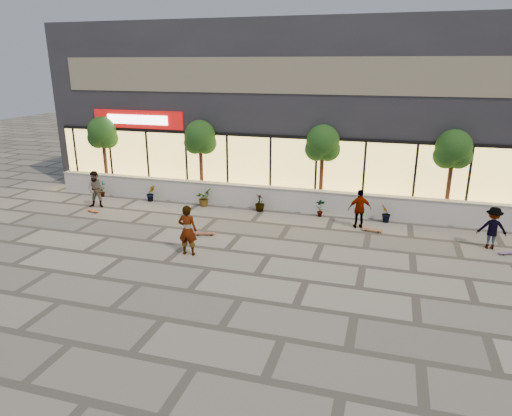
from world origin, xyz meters
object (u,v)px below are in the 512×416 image
(tree_east, at_px, (453,152))
(skater_center, at_px, (188,230))
(skater_left, at_px, (96,189))
(skateboard_right_far, at_px, (508,253))
(tree_mideast, at_px, (323,145))
(skateboard_right_near, at_px, (372,230))
(skateboard_left, at_px, (93,211))
(skater_right_near, at_px, (360,209))
(tree_midwest, at_px, (200,139))
(skater_right_far, at_px, (492,228))
(skateboard_center, at_px, (205,233))
(tree_west, at_px, (103,134))

(tree_east, bearing_deg, skater_center, -143.43)
(skater_left, xyz_separation_m, skateboard_right_far, (17.43, -0.71, -0.80))
(tree_mideast, distance_m, skateboard_right_near, 4.63)
(tree_mideast, distance_m, skateboard_left, 10.92)
(skater_right_near, bearing_deg, skateboard_left, -10.17)
(tree_midwest, bearing_deg, tree_mideast, 0.00)
(skater_right_far, xyz_separation_m, skateboard_left, (-16.67, -0.50, -0.72))
(skater_right_far, distance_m, skateboard_right_near, 4.34)
(tree_mideast, xyz_separation_m, skater_right_near, (1.96, -2.24, -2.17))
(tree_mideast, bearing_deg, tree_midwest, 180.00)
(skateboard_right_near, relative_size, skateboard_right_far, 1.18)
(skater_right_far, bearing_deg, tree_east, -67.80)
(skateboard_center, distance_m, skateboard_right_near, 6.77)
(skater_center, relative_size, skateboard_center, 2.12)
(tree_west, distance_m, skateboard_right_near, 14.56)
(skateboard_left, height_order, skateboard_right_near, skateboard_right_near)
(skater_right_near, relative_size, skateboard_right_far, 2.30)
(tree_west, relative_size, skater_right_far, 2.48)
(tree_mideast, xyz_separation_m, skater_center, (-3.66, -6.79, -2.07))
(skater_left, height_order, skateboard_right_near, skater_left)
(skater_left, bearing_deg, skateboard_right_near, -14.63)
(tree_west, xyz_separation_m, tree_midwest, (5.50, 0.00, 0.00))
(tree_mideast, bearing_deg, skater_right_near, -48.78)
(skater_left, relative_size, skateboard_right_far, 2.46)
(skater_center, relative_size, skateboard_right_far, 2.59)
(skateboard_left, bearing_deg, skater_right_near, 23.92)
(tree_midwest, relative_size, tree_east, 1.00)
(tree_west, bearing_deg, skater_right_far, -9.65)
(skater_left, relative_size, skateboard_center, 2.01)
(skateboard_right_far, bearing_deg, skater_right_far, 113.03)
(skater_center, distance_m, skater_right_far, 11.07)
(skater_right_far, distance_m, skateboard_left, 16.69)
(skateboard_right_near, height_order, skateboard_right_far, skateboard_right_near)
(skater_right_far, bearing_deg, skater_left, -0.97)
(tree_west, height_order, skater_right_far, tree_west)
(tree_west, height_order, skateboard_left, tree_west)
(skater_left, height_order, skater_right_near, skater_left)
(tree_west, distance_m, skater_left, 3.81)
(skater_center, xyz_separation_m, skater_right_far, (10.43, 3.69, -0.13))
(skater_center, relative_size, skater_left, 1.05)
(skateboard_center, bearing_deg, skater_center, -101.46)
(skater_center, bearing_deg, skater_right_far, -164.98)
(tree_west, distance_m, skateboard_left, 4.91)
(skateboard_left, xyz_separation_m, skateboard_right_far, (17.19, 0.04, -0.00))
(skater_right_near, relative_size, skateboard_right_near, 1.94)
(tree_west, relative_size, skateboard_center, 4.52)
(tree_midwest, bearing_deg, skateboard_left, -137.12)
(tree_east, relative_size, skateboard_left, 5.41)
(skater_left, bearing_deg, skateboard_left, -87.72)
(tree_mideast, height_order, skateboard_right_far, tree_mideast)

